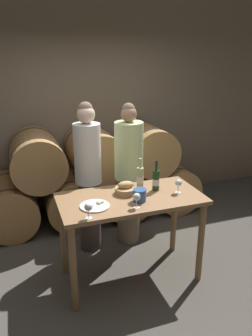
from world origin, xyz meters
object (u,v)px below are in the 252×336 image
object	(u,v)px
blue_crock	(140,195)
bread_basket	(126,189)
wine_bottle_red	(156,180)
wine_glass_center	(178,183)
person_right	(129,175)
wine_glass_left	(137,197)
tasting_table	(131,210)
cheese_plate	(95,206)
person_left	(88,177)
wine_glass_far_left	(88,207)
wine_bottle_white	(140,177)

from	to	relation	value
blue_crock	bread_basket	size ratio (longest dim) A/B	0.61
blue_crock	wine_bottle_red	bearing A→B (deg)	36.87
wine_glass_center	bread_basket	bearing A→B (deg)	162.89
person_right	wine_glass_left	size ratio (longest dim) A/B	12.11
wine_bottle_red	tasting_table	bearing A→B (deg)	-166.51
cheese_plate	wine_glass_left	world-z (taller)	wine_glass_left
person_left	wine_glass_left	size ratio (longest dim) A/B	12.35
wine_bottle_red	cheese_plate	world-z (taller)	wine_bottle_red
wine_glass_far_left	wine_glass_center	world-z (taller)	same
person_left	tasting_table	bearing A→B (deg)	-68.58
tasting_table	bread_basket	bearing A→B (deg)	103.21
tasting_table	wine_glass_left	bearing A→B (deg)	-97.72
wine_glass_left	wine_glass_far_left	bearing A→B (deg)	-172.92
person_right	wine_glass_center	xyz separation A→B (m)	(0.26, -0.73, 0.14)
tasting_table	wine_glass_center	xyz separation A→B (m)	(0.48, -0.06, 0.24)
person_left	wine_bottle_red	world-z (taller)	person_left
person_right	cheese_plate	bearing A→B (deg)	-128.28
bread_basket	wine_glass_center	bearing A→B (deg)	-17.11
tasting_table	person_left	size ratio (longest dim) A/B	0.80
wine_glass_far_left	wine_glass_left	bearing A→B (deg)	7.08
wine_bottle_red	blue_crock	xyz separation A→B (m)	(-0.25, -0.19, -0.04)
person_left	wine_bottle_white	xyz separation A→B (m)	(0.43, -0.48, 0.11)
tasting_table	wine_bottle_white	world-z (taller)	wine_bottle_white
wine_bottle_white	cheese_plate	bearing A→B (deg)	-152.97
person_right	wine_bottle_white	distance (m)	0.50
tasting_table	cheese_plate	size ratio (longest dim) A/B	5.11
bread_basket	cheese_plate	size ratio (longest dim) A/B	0.77
person_left	blue_crock	bearing A→B (deg)	-68.56
person_right	wine_glass_center	size ratio (longest dim) A/B	12.11
person_left	cheese_plate	world-z (taller)	person_left
blue_crock	wine_glass_left	distance (m)	0.15
person_left	wine_glass_left	world-z (taller)	person_left
wine_bottle_white	cheese_plate	size ratio (longest dim) A/B	1.15
tasting_table	person_right	size ratio (longest dim) A/B	0.82
tasting_table	bread_basket	xyz separation A→B (m)	(-0.02, 0.09, 0.19)
blue_crock	wine_glass_far_left	bearing A→B (deg)	-161.46
wine_glass_center	wine_glass_far_left	bearing A→B (deg)	-166.49
wine_bottle_white	blue_crock	bearing A→B (deg)	-112.41
person_right	bread_basket	world-z (taller)	person_right
wine_bottle_white	bread_basket	xyz separation A→B (m)	(-0.19, -0.10, -0.06)
blue_crock	bread_basket	world-z (taller)	bread_basket
person_right	wine_bottle_white	xyz separation A→B (m)	(-0.05, -0.48, 0.15)
wine_bottle_white	bread_basket	size ratio (longest dim) A/B	1.49
person_left	blue_crock	size ratio (longest dim) A/B	13.58
person_left	wine_glass_far_left	world-z (taller)	person_left
wine_glass_far_left	tasting_table	bearing A→B (deg)	31.24
blue_crock	cheese_plate	bearing A→B (deg)	176.87
wine_bottle_white	cheese_plate	distance (m)	0.63
bread_basket	wine_glass_left	distance (m)	0.33
person_right	blue_crock	distance (m)	0.81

